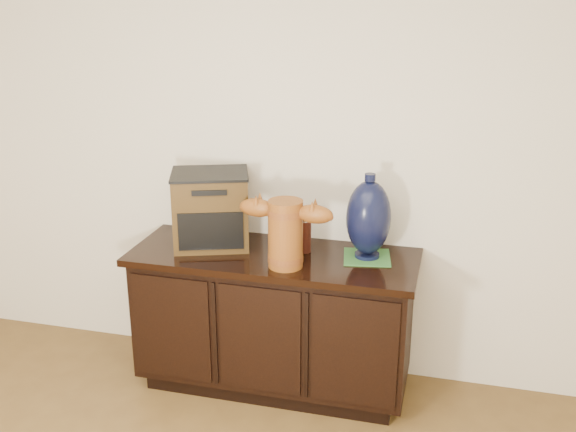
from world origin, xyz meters
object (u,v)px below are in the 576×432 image
(lamp_base, at_px, (368,218))
(spray_can, at_px, (305,234))
(tv_radio, at_px, (211,209))
(terracotta_vessel, at_px, (286,230))
(sideboard, at_px, (274,319))

(lamp_base, bearing_deg, spray_can, 179.28)
(tv_radio, height_order, spray_can, tv_radio)
(terracotta_vessel, height_order, lamp_base, lamp_base)
(terracotta_vessel, distance_m, lamp_base, 0.42)
(sideboard, height_order, spray_can, spray_can)
(tv_radio, xyz_separation_m, lamp_base, (0.81, 0.02, 0.02))
(tv_radio, distance_m, lamp_base, 0.81)
(sideboard, height_order, lamp_base, lamp_base)
(sideboard, height_order, terracotta_vessel, terracotta_vessel)
(spray_can, bearing_deg, lamp_base, -0.72)
(terracotta_vessel, relative_size, lamp_base, 1.10)
(sideboard, xyz_separation_m, terracotta_vessel, (0.10, -0.14, 0.56))
(tv_radio, relative_size, spray_can, 2.42)
(sideboard, xyz_separation_m, spray_can, (0.14, 0.07, 0.46))
(tv_radio, xyz_separation_m, spray_can, (0.49, 0.03, -0.10))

